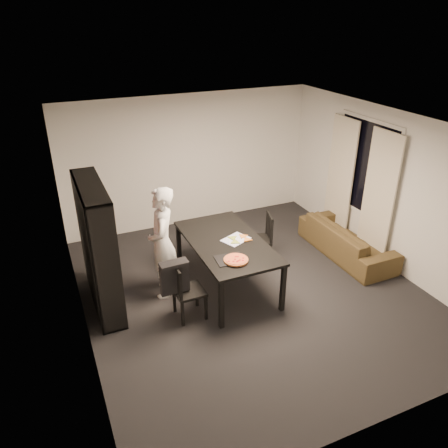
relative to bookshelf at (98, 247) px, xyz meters
name	(u,v)px	position (x,y,z in m)	size (l,w,h in m)	color
room	(253,216)	(2.16, -0.60, 0.35)	(5.01, 5.51, 2.61)	black
window_pane	(365,167)	(4.64, 0.00, 0.55)	(0.02, 1.40, 1.60)	black
window_frame	(365,167)	(4.64, 0.00, 0.55)	(0.03, 1.52, 1.72)	white
curtain_left	(379,197)	(4.56, -0.52, 0.20)	(0.03, 0.70, 2.25)	beige
curtain_right	(340,178)	(4.56, 0.52, 0.20)	(0.03, 0.70, 2.25)	beige
bookshelf	(98,247)	(0.00, 0.00, 0.00)	(0.35, 1.50, 1.90)	black
dining_table	(227,245)	(1.86, -0.32, -0.22)	(1.07, 1.93, 0.80)	black
chair_left	(184,288)	(0.98, -0.81, -0.45)	(0.42, 0.42, 0.88)	black
chair_right	(263,235)	(2.74, 0.12, -0.44)	(0.51, 0.51, 0.89)	black
draped_jacket	(175,276)	(0.86, -0.81, -0.22)	(0.41, 0.18, 0.49)	black
person	(162,243)	(0.91, -0.10, -0.08)	(0.64, 0.42, 1.74)	silver
baking_tray	(230,259)	(1.67, -0.84, -0.14)	(0.40, 0.32, 0.01)	black
pepperoni_pizza	(236,260)	(1.73, -0.91, -0.12)	(0.35, 0.35, 0.03)	#9F552E
kitchen_towel	(236,239)	(2.00, -0.33, -0.14)	(0.40, 0.30, 0.01)	white
pizza_slices	(239,239)	(2.05, -0.35, -0.13)	(0.37, 0.31, 0.01)	gold
sofa	(347,240)	(4.23, -0.27, -0.66)	(1.97, 0.77, 0.57)	#3C2C18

